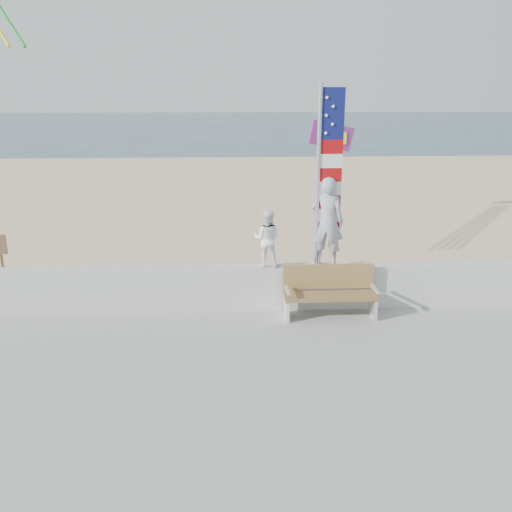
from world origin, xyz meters
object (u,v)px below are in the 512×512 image
at_px(adult, 327,222).
at_px(bench, 330,291).
at_px(child, 267,239).
at_px(flag, 325,170).

height_order(adult, bench, adult).
bearing_deg(child, adult, -166.26).
bearing_deg(child, bench, 173.01).
height_order(child, bench, child).
height_order(child, flag, flag).
height_order(adult, flag, flag).
bearing_deg(flag, child, 179.99).
bearing_deg(child, flag, -166.27).
bearing_deg(bench, flag, 102.87).
xyz_separation_m(adult, flag, (-0.09, -0.00, 1.02)).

